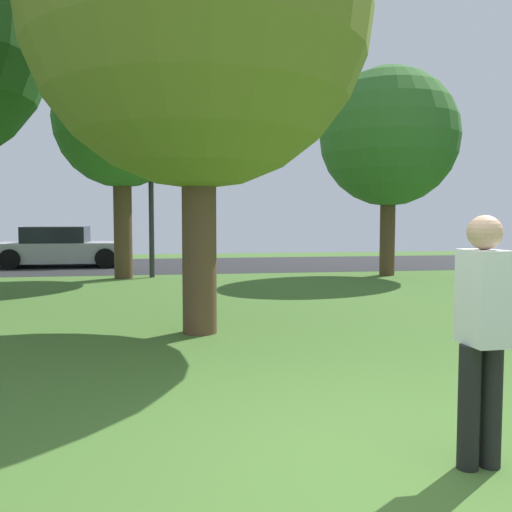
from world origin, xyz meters
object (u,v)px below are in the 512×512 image
at_px(oak_tree_left, 198,15).
at_px(oak_tree_right, 389,138).
at_px(maple_tree_near, 121,122).
at_px(parked_car_silver, 62,248).
at_px(person_walking, 482,330).
at_px(street_lamp_post, 151,194).

height_order(oak_tree_left, oak_tree_right, oak_tree_left).
bearing_deg(oak_tree_left, maple_tree_near, 101.78).
bearing_deg(maple_tree_near, oak_tree_left, -78.22).
height_order(maple_tree_near, parked_car_silver, maple_tree_near).
relative_size(oak_tree_right, maple_tree_near, 0.97).
bearing_deg(person_walking, maple_tree_near, 12.27).
bearing_deg(parked_car_silver, maple_tree_near, -60.88).
bearing_deg(oak_tree_right, oak_tree_left, -128.60).
bearing_deg(oak_tree_right, maple_tree_near, 177.12).
height_order(oak_tree_right, person_walking, oak_tree_right).
distance_m(oak_tree_left, street_lamp_post, 8.01).
height_order(person_walking, parked_car_silver, person_walking).
xyz_separation_m(oak_tree_right, street_lamp_post, (-6.54, 0.51, -1.60)).
distance_m(person_walking, street_lamp_post, 12.62).
bearing_deg(person_walking, parked_car_silver, 16.30).
bearing_deg(parked_car_silver, person_walking, -71.68).
distance_m(oak_tree_right, street_lamp_post, 6.75).
distance_m(person_walking, parked_car_silver, 17.17).
relative_size(parked_car_silver, street_lamp_post, 0.92).
bearing_deg(oak_tree_right, street_lamp_post, 175.51).
relative_size(oak_tree_left, parked_car_silver, 1.64).
height_order(person_walking, street_lamp_post, street_lamp_post).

